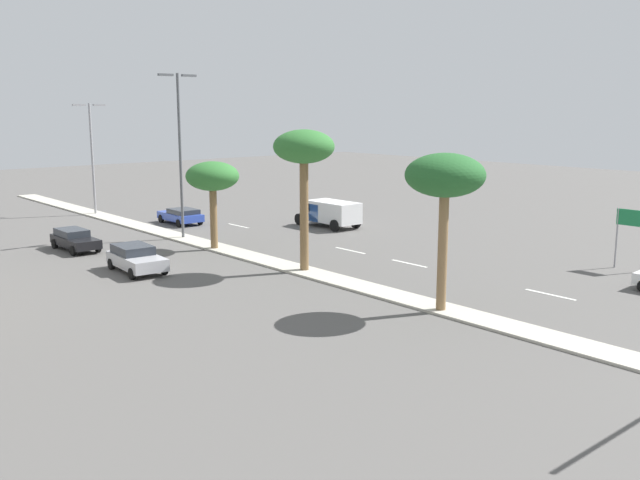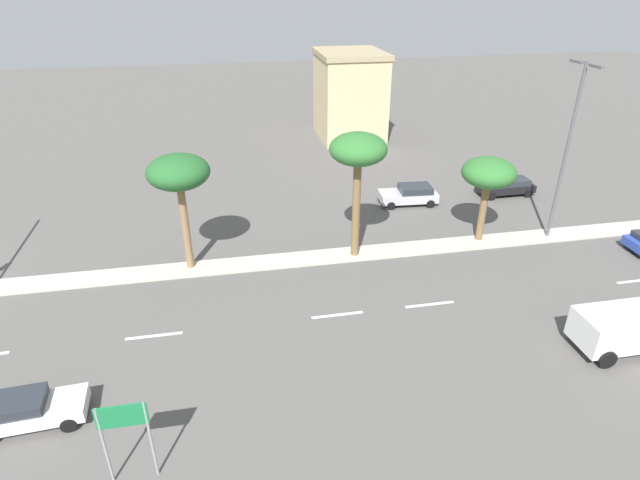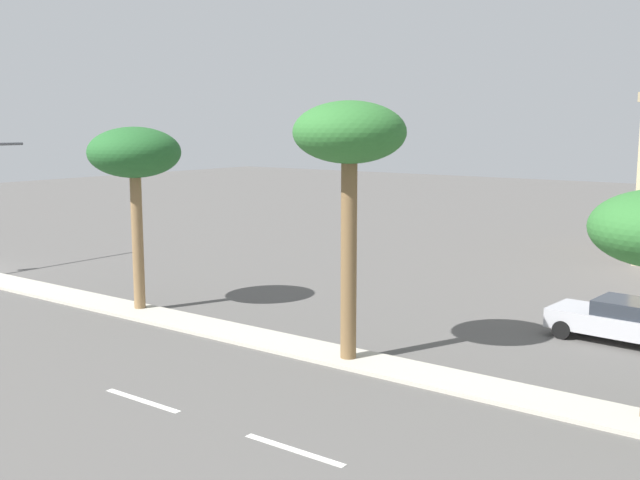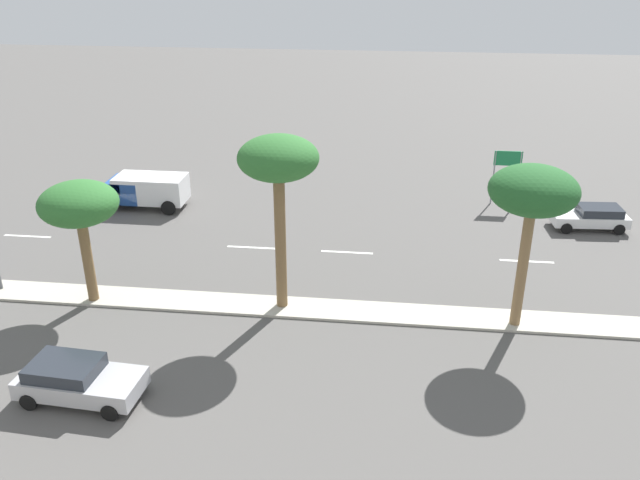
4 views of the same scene
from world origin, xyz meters
name	(u,v)px [view 2 (image 2 of 4)]	position (x,y,z in m)	size (l,w,h in m)	color
ground_plane	(407,250)	(0.00, 27.68, 0.00)	(160.00, 160.00, 0.00)	#565451
median_curb	(517,239)	(0.00, 35.59, 0.06)	(1.80, 71.18, 0.12)	#B7B2A3
lane_stripe_outboard	(154,336)	(6.22, 12.15, 0.01)	(0.20, 2.80, 0.01)	silver
lane_stripe_leading	(337,315)	(6.22, 21.61, 0.01)	(0.20, 2.80, 0.01)	silver
lane_stripe_front	(430,304)	(6.22, 26.82, 0.01)	(0.20, 2.80, 0.01)	silver
lane_stripe_center	(638,281)	(6.22, 39.89, 0.01)	(0.20, 2.80, 0.01)	silver
directional_road_sign	(124,426)	(14.56, 12.27, 2.59)	(0.10, 1.72, 3.51)	gray
commercial_building	(350,95)	(-26.15, 30.07, 4.50)	(8.39, 6.73, 8.96)	#C6B284
palm_tree_near	(179,174)	(-0.30, 13.79, 6.13)	(3.57, 3.57, 7.13)	olive
palm_tree_left	(358,153)	(0.10, 24.11, 6.86)	(3.43, 3.43, 7.93)	brown
palm_tree_right	(489,174)	(-0.38, 32.91, 4.77)	(3.47, 3.47, 5.71)	brown
street_lamp_near	(568,142)	(0.06, 37.78, 6.73)	(2.90, 0.24, 11.48)	#515459
sedan_silver_inboard	(410,194)	(-7.20, 30.37, 0.79)	(2.35, 4.57, 1.49)	#B2B2B7
sedan_black_far	(507,186)	(-7.44, 38.79, 0.73)	(1.87, 4.53, 1.35)	black
sedan_white_outboard	(26,410)	(11.13, 7.74, 0.74)	(2.07, 4.34, 1.38)	silver
box_truck	(630,327)	(11.42, 34.78, 1.19)	(2.48, 5.50, 2.06)	#234C99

